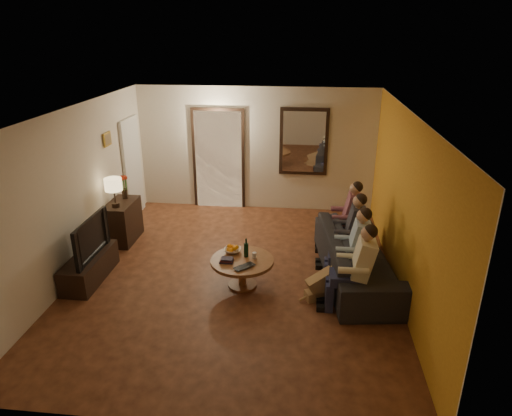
# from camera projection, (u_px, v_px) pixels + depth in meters

# --- Properties ---
(floor) EXTENTS (5.00, 6.00, 0.01)m
(floor) POSITION_uv_depth(u_px,v_px,m) (235.00, 275.00, 7.32)
(floor) COLOR #432012
(floor) RESTS_ON ground
(ceiling) EXTENTS (5.00, 6.00, 0.01)m
(ceiling) POSITION_uv_depth(u_px,v_px,m) (232.00, 112.00, 6.36)
(ceiling) COLOR white
(ceiling) RESTS_ON back_wall
(back_wall) EXTENTS (5.00, 0.02, 2.60)m
(back_wall) POSITION_uv_depth(u_px,v_px,m) (256.00, 149.00, 9.61)
(back_wall) COLOR beige
(back_wall) RESTS_ON floor
(front_wall) EXTENTS (5.00, 0.02, 2.60)m
(front_wall) POSITION_uv_depth(u_px,v_px,m) (182.00, 316.00, 4.07)
(front_wall) COLOR beige
(front_wall) RESTS_ON floor
(left_wall) EXTENTS (0.02, 6.00, 2.60)m
(left_wall) POSITION_uv_depth(u_px,v_px,m) (75.00, 193.00, 7.09)
(left_wall) COLOR beige
(left_wall) RESTS_ON floor
(right_wall) EXTENTS (0.02, 6.00, 2.60)m
(right_wall) POSITION_uv_depth(u_px,v_px,m) (405.00, 206.00, 6.58)
(right_wall) COLOR beige
(right_wall) RESTS_ON floor
(orange_accent) EXTENTS (0.01, 6.00, 2.60)m
(orange_accent) POSITION_uv_depth(u_px,v_px,m) (404.00, 206.00, 6.58)
(orange_accent) COLOR orange
(orange_accent) RESTS_ON right_wall
(kitchen_doorway) EXTENTS (1.00, 0.06, 2.10)m
(kitchen_doorway) POSITION_uv_depth(u_px,v_px,m) (219.00, 160.00, 9.76)
(kitchen_doorway) COLOR #FFE0A5
(kitchen_doorway) RESTS_ON floor
(door_trim) EXTENTS (1.12, 0.04, 2.22)m
(door_trim) POSITION_uv_depth(u_px,v_px,m) (219.00, 160.00, 9.75)
(door_trim) COLOR black
(door_trim) RESTS_ON floor
(fridge_glimpse) EXTENTS (0.45, 0.03, 1.70)m
(fridge_glimpse) POSITION_uv_depth(u_px,v_px,m) (230.00, 167.00, 9.80)
(fridge_glimpse) COLOR silver
(fridge_glimpse) RESTS_ON floor
(mirror_frame) EXTENTS (1.00, 0.05, 1.40)m
(mirror_frame) POSITION_uv_depth(u_px,v_px,m) (304.00, 142.00, 9.40)
(mirror_frame) COLOR black
(mirror_frame) RESTS_ON back_wall
(mirror_glass) EXTENTS (0.86, 0.02, 1.26)m
(mirror_glass) POSITION_uv_depth(u_px,v_px,m) (304.00, 142.00, 9.37)
(mirror_glass) COLOR white
(mirror_glass) RESTS_ON back_wall
(white_door) EXTENTS (0.06, 0.85, 2.04)m
(white_door) POSITION_uv_depth(u_px,v_px,m) (133.00, 168.00, 9.31)
(white_door) COLOR white
(white_door) RESTS_ON floor
(framed_art) EXTENTS (0.03, 0.28, 0.24)m
(framed_art) POSITION_uv_depth(u_px,v_px,m) (107.00, 139.00, 8.09)
(framed_art) COLOR #B28C33
(framed_art) RESTS_ON left_wall
(art_canvas) EXTENTS (0.01, 0.22, 0.18)m
(art_canvas) POSITION_uv_depth(u_px,v_px,m) (108.00, 139.00, 8.08)
(art_canvas) COLOR brown
(art_canvas) RESTS_ON left_wall
(dresser) EXTENTS (0.45, 0.84, 0.75)m
(dresser) POSITION_uv_depth(u_px,v_px,m) (123.00, 221.00, 8.38)
(dresser) COLOR black
(dresser) RESTS_ON floor
(table_lamp) EXTENTS (0.30, 0.30, 0.54)m
(table_lamp) POSITION_uv_depth(u_px,v_px,m) (114.00, 193.00, 7.94)
(table_lamp) COLOR beige
(table_lamp) RESTS_ON dresser
(flower_vase) EXTENTS (0.14, 0.14, 0.44)m
(flower_vase) POSITION_uv_depth(u_px,v_px,m) (124.00, 187.00, 8.37)
(flower_vase) COLOR #B12A12
(flower_vase) RESTS_ON dresser
(tv_stand) EXTENTS (0.45, 1.22, 0.41)m
(tv_stand) POSITION_uv_depth(u_px,v_px,m) (90.00, 267.00, 7.13)
(tv_stand) COLOR black
(tv_stand) RESTS_ON floor
(tv) EXTENTS (1.09, 0.14, 0.63)m
(tv) POSITION_uv_depth(u_px,v_px,m) (85.00, 237.00, 6.94)
(tv) COLOR black
(tv) RESTS_ON tv_stand
(sofa) EXTENTS (2.63, 1.28, 0.74)m
(sofa) POSITION_uv_depth(u_px,v_px,m) (357.00, 256.00, 7.12)
(sofa) COLOR black
(sofa) RESTS_ON floor
(person_a) EXTENTS (0.60, 0.40, 1.20)m
(person_a) POSITION_uv_depth(u_px,v_px,m) (357.00, 272.00, 6.21)
(person_a) COLOR tan
(person_a) RESTS_ON sofa
(person_b) EXTENTS (0.60, 0.40, 1.20)m
(person_b) POSITION_uv_depth(u_px,v_px,m) (354.00, 252.00, 6.76)
(person_b) COLOR tan
(person_b) RESTS_ON sofa
(person_c) EXTENTS (0.60, 0.40, 1.20)m
(person_c) POSITION_uv_depth(u_px,v_px,m) (350.00, 235.00, 7.32)
(person_c) COLOR tan
(person_c) RESTS_ON sofa
(person_d) EXTENTS (0.60, 0.40, 1.20)m
(person_d) POSITION_uv_depth(u_px,v_px,m) (347.00, 220.00, 7.87)
(person_d) COLOR tan
(person_d) RESTS_ON sofa
(dog) EXTENTS (0.61, 0.44, 0.56)m
(dog) POSITION_uv_depth(u_px,v_px,m) (323.00, 281.00, 6.59)
(dog) COLOR #9E7B49
(dog) RESTS_ON floor
(coffee_table) EXTENTS (1.13, 1.13, 0.45)m
(coffee_table) POSITION_uv_depth(u_px,v_px,m) (242.00, 273.00, 6.94)
(coffee_table) COLOR brown
(coffee_table) RESTS_ON floor
(bowl) EXTENTS (0.26, 0.26, 0.06)m
(bowl) POSITION_uv_depth(u_px,v_px,m) (233.00, 250.00, 7.06)
(bowl) COLOR white
(bowl) RESTS_ON coffee_table
(oranges) EXTENTS (0.20, 0.20, 0.08)m
(oranges) POSITION_uv_depth(u_px,v_px,m) (232.00, 246.00, 7.04)
(oranges) COLOR orange
(oranges) RESTS_ON bowl
(wine_bottle) EXTENTS (0.07, 0.07, 0.31)m
(wine_bottle) POSITION_uv_depth(u_px,v_px,m) (246.00, 247.00, 6.88)
(wine_bottle) COLOR black
(wine_bottle) RESTS_ON coffee_table
(wine_glass) EXTENTS (0.06, 0.06, 0.10)m
(wine_glass) POSITION_uv_depth(u_px,v_px,m) (254.00, 256.00, 6.86)
(wine_glass) COLOR silver
(wine_glass) RESTS_ON coffee_table
(book_stack) EXTENTS (0.20, 0.15, 0.07)m
(book_stack) POSITION_uv_depth(u_px,v_px,m) (227.00, 260.00, 6.77)
(book_stack) COLOR black
(book_stack) RESTS_ON coffee_table
(laptop) EXTENTS (0.38, 0.38, 0.03)m
(laptop) POSITION_uv_depth(u_px,v_px,m) (246.00, 268.00, 6.58)
(laptop) COLOR black
(laptop) RESTS_ON coffee_table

